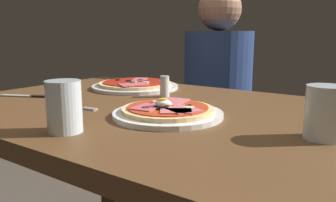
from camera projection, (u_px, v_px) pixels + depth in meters
The scene contains 9 objects.
dining_table at pixel (165, 151), 0.95m from camera, with size 1.26×0.80×0.77m.
pizza_foreground at pixel (168, 112), 0.83m from camera, with size 0.27×0.27×0.05m.
pizza_across_left at pixel (135, 85), 1.25m from camera, with size 0.31×0.31×0.03m.
water_glass_near at pixel (325, 116), 0.65m from camera, with size 0.08×0.08×0.10m.
water_glass_far at pixel (64, 110), 0.69m from camera, with size 0.07×0.07×0.11m.
fork at pixel (71, 106), 0.94m from camera, with size 0.16×0.03×0.00m.
knife at pixel (33, 96), 1.08m from camera, with size 0.19×0.10×0.01m.
salt_shaker at pixel (165, 87), 1.08m from camera, with size 0.03×0.03×0.07m.
diner_person at pixel (217, 119), 1.67m from camera, with size 0.32×0.32×1.18m.
Camera 1 is at (0.52, -0.73, 0.97)m, focal length 36.61 mm.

